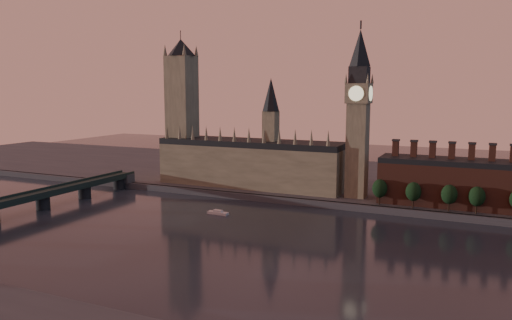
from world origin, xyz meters
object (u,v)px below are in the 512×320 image
Objects in this scene: westminster_bridge at (14,204)px; river_boat at (218,213)px; victoria_tower at (182,105)px; big_ben at (358,112)px.

westminster_bridge is 113.19m from river_boat.
big_ben is (130.00, -5.00, -2.26)m from victoria_tower.
victoria_tower is 1.01× the size of big_ben.
victoria_tower is at bearing 73.44° from westminster_bridge.
big_ben is at bearing 34.33° from westminster_bridge.
big_ben is 205.83m from westminster_bridge.
big_ben is 0.54× the size of westminster_bridge.
big_ben is at bearing -2.20° from victoria_tower.
westminster_bridge is at bearing -150.27° from river_boat.
westminster_bridge is at bearing -106.56° from victoria_tower.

